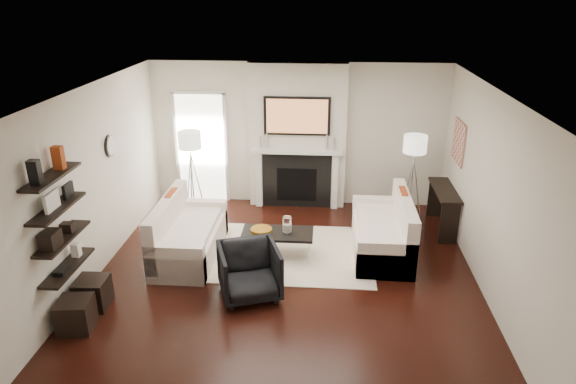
# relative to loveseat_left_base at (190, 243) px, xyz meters

# --- Properties ---
(room_envelope) EXTENTS (6.00, 6.00, 6.00)m
(room_envelope) POSITION_rel_loveseat_left_base_xyz_m (1.54, -0.68, 1.14)
(room_envelope) COLOR black
(room_envelope) RESTS_ON ground
(chimney_breast) EXTENTS (1.80, 0.25, 2.70)m
(chimney_breast) POSITION_rel_loveseat_left_base_xyz_m (1.54, 2.20, 1.14)
(chimney_breast) COLOR silver
(chimney_breast) RESTS_ON floor
(fireplace_surround) EXTENTS (1.30, 0.02, 1.04)m
(fireplace_surround) POSITION_rel_loveseat_left_base_xyz_m (1.54, 2.06, 0.31)
(fireplace_surround) COLOR black
(fireplace_surround) RESTS_ON floor
(firebox) EXTENTS (0.75, 0.02, 0.65)m
(firebox) POSITION_rel_loveseat_left_base_xyz_m (1.54, 2.06, 0.24)
(firebox) COLOR black
(firebox) RESTS_ON floor
(mantel_pilaster_l) EXTENTS (0.12, 0.08, 1.10)m
(mantel_pilaster_l) POSITION_rel_loveseat_left_base_xyz_m (0.82, 2.03, 0.34)
(mantel_pilaster_l) COLOR white
(mantel_pilaster_l) RESTS_ON floor
(mantel_pilaster_r) EXTENTS (0.12, 0.08, 1.10)m
(mantel_pilaster_r) POSITION_rel_loveseat_left_base_xyz_m (2.26, 2.03, 0.34)
(mantel_pilaster_r) COLOR white
(mantel_pilaster_r) RESTS_ON floor
(mantel_shelf) EXTENTS (1.70, 0.18, 0.07)m
(mantel_shelf) POSITION_rel_loveseat_left_base_xyz_m (1.54, 2.01, 0.91)
(mantel_shelf) COLOR white
(mantel_shelf) RESTS_ON chimney_breast
(tv_body) EXTENTS (1.20, 0.06, 0.70)m
(tv_body) POSITION_rel_loveseat_left_base_xyz_m (1.54, 2.04, 1.57)
(tv_body) COLOR black
(tv_body) RESTS_ON chimney_breast
(tv_screen) EXTENTS (1.10, 0.00, 0.62)m
(tv_screen) POSITION_rel_loveseat_left_base_xyz_m (1.54, 2.01, 1.57)
(tv_screen) COLOR #BF723F
(tv_screen) RESTS_ON tv_body
(candlestick_l_tall) EXTENTS (0.04, 0.04, 0.30)m
(candlestick_l_tall) POSITION_rel_loveseat_left_base_xyz_m (0.99, 2.02, 1.09)
(candlestick_l_tall) COLOR silver
(candlestick_l_tall) RESTS_ON mantel_shelf
(candlestick_l_short) EXTENTS (0.04, 0.04, 0.24)m
(candlestick_l_short) POSITION_rel_loveseat_left_base_xyz_m (0.86, 2.02, 1.06)
(candlestick_l_short) COLOR silver
(candlestick_l_short) RESTS_ON mantel_shelf
(candlestick_r_tall) EXTENTS (0.04, 0.04, 0.30)m
(candlestick_r_tall) POSITION_rel_loveseat_left_base_xyz_m (2.09, 2.02, 1.09)
(candlestick_r_tall) COLOR silver
(candlestick_r_tall) RESTS_ON mantel_shelf
(candlestick_r_short) EXTENTS (0.04, 0.04, 0.24)m
(candlestick_r_short) POSITION_rel_loveseat_left_base_xyz_m (2.22, 2.02, 1.06)
(candlestick_r_short) COLOR silver
(candlestick_r_short) RESTS_ON mantel_shelf
(hallway_panel) EXTENTS (0.90, 0.02, 2.10)m
(hallway_panel) POSITION_rel_loveseat_left_base_xyz_m (-0.31, 2.30, 0.84)
(hallway_panel) COLOR white
(hallway_panel) RESTS_ON floor
(door_trim_l) EXTENTS (0.06, 0.06, 2.16)m
(door_trim_l) POSITION_rel_loveseat_left_base_xyz_m (-0.79, 2.28, 0.84)
(door_trim_l) COLOR white
(door_trim_l) RESTS_ON floor
(door_trim_r) EXTENTS (0.06, 0.06, 2.16)m
(door_trim_r) POSITION_rel_loveseat_left_base_xyz_m (0.17, 2.28, 0.84)
(door_trim_r) COLOR white
(door_trim_r) RESTS_ON floor
(door_trim_top) EXTENTS (1.02, 0.06, 0.06)m
(door_trim_top) POSITION_rel_loveseat_left_base_xyz_m (-0.31, 2.28, 1.92)
(door_trim_top) COLOR white
(door_trim_top) RESTS_ON wall_back
(rug) EXTENTS (2.60, 2.00, 0.01)m
(rug) POSITION_rel_loveseat_left_base_xyz_m (1.55, 0.19, -0.20)
(rug) COLOR beige
(rug) RESTS_ON floor
(loveseat_left_base) EXTENTS (0.85, 1.80, 0.42)m
(loveseat_left_base) POSITION_rel_loveseat_left_base_xyz_m (0.00, 0.00, 0.00)
(loveseat_left_base) COLOR white
(loveseat_left_base) RESTS_ON floor
(loveseat_left_back) EXTENTS (0.18, 1.80, 0.80)m
(loveseat_left_back) POSITION_rel_loveseat_left_base_xyz_m (-0.33, 0.00, 0.32)
(loveseat_left_back) COLOR white
(loveseat_left_back) RESTS_ON floor
(loveseat_left_arm_n) EXTENTS (0.85, 0.18, 0.60)m
(loveseat_left_arm_n) POSITION_rel_loveseat_left_base_xyz_m (0.00, -0.81, 0.09)
(loveseat_left_arm_n) COLOR white
(loveseat_left_arm_n) RESTS_ON floor
(loveseat_left_arm_s) EXTENTS (0.85, 0.18, 0.60)m
(loveseat_left_arm_s) POSITION_rel_loveseat_left_base_xyz_m (0.00, 0.81, 0.09)
(loveseat_left_arm_s) COLOR white
(loveseat_left_arm_s) RESTS_ON floor
(loveseat_left_cushion) EXTENTS (0.63, 1.44, 0.10)m
(loveseat_left_cushion) POSITION_rel_loveseat_left_base_xyz_m (0.05, 0.00, 0.26)
(loveseat_left_cushion) COLOR white
(loveseat_left_cushion) RESTS_ON loveseat_left_base
(pillow_left_orange) EXTENTS (0.10, 0.42, 0.42)m
(pillow_left_orange) POSITION_rel_loveseat_left_base_xyz_m (-0.33, 0.30, 0.52)
(pillow_left_orange) COLOR #983712
(pillow_left_orange) RESTS_ON loveseat_left_cushion
(pillow_left_charcoal) EXTENTS (0.10, 0.40, 0.40)m
(pillow_left_charcoal) POSITION_rel_loveseat_left_base_xyz_m (-0.33, -0.30, 0.51)
(pillow_left_charcoal) COLOR black
(pillow_left_charcoal) RESTS_ON loveseat_left_cushion
(loveseat_right_base) EXTENTS (0.85, 1.80, 0.42)m
(loveseat_right_base) POSITION_rel_loveseat_left_base_xyz_m (2.99, 0.35, 0.00)
(loveseat_right_base) COLOR white
(loveseat_right_base) RESTS_ON floor
(loveseat_right_back) EXTENTS (0.18, 1.80, 0.80)m
(loveseat_right_back) POSITION_rel_loveseat_left_base_xyz_m (3.32, 0.35, 0.32)
(loveseat_right_back) COLOR white
(loveseat_right_back) RESTS_ON floor
(loveseat_right_arm_n) EXTENTS (0.85, 0.18, 0.60)m
(loveseat_right_arm_n) POSITION_rel_loveseat_left_base_xyz_m (2.99, -0.46, 0.09)
(loveseat_right_arm_n) COLOR white
(loveseat_right_arm_n) RESTS_ON floor
(loveseat_right_arm_s) EXTENTS (0.85, 0.18, 0.60)m
(loveseat_right_arm_s) POSITION_rel_loveseat_left_base_xyz_m (2.99, 1.16, 0.09)
(loveseat_right_arm_s) COLOR white
(loveseat_right_arm_s) RESTS_ON floor
(loveseat_right_cushion) EXTENTS (0.63, 1.44, 0.10)m
(loveseat_right_cushion) POSITION_rel_loveseat_left_base_xyz_m (2.94, 0.35, 0.26)
(loveseat_right_cushion) COLOR white
(loveseat_right_cushion) RESTS_ON loveseat_right_base
(pillow_right_orange) EXTENTS (0.10, 0.42, 0.42)m
(pillow_right_orange) POSITION_rel_loveseat_left_base_xyz_m (3.32, 0.65, 0.52)
(pillow_right_orange) COLOR #983712
(pillow_right_orange) RESTS_ON loveseat_right_cushion
(pillow_right_charcoal) EXTENTS (0.10, 0.40, 0.40)m
(pillow_right_charcoal) POSITION_rel_loveseat_left_base_xyz_m (3.32, 0.05, 0.51)
(pillow_right_charcoal) COLOR black
(pillow_right_charcoal) RESTS_ON loveseat_right_cushion
(coffee_table) EXTENTS (1.10, 0.55, 0.04)m
(coffee_table) POSITION_rel_loveseat_left_base_xyz_m (1.36, 0.07, 0.19)
(coffee_table) COLOR black
(coffee_table) RESTS_ON floor
(coffee_leg_nw) EXTENTS (0.02, 0.02, 0.38)m
(coffee_leg_nw) POSITION_rel_loveseat_left_base_xyz_m (0.86, -0.15, -0.02)
(coffee_leg_nw) COLOR silver
(coffee_leg_nw) RESTS_ON floor
(coffee_leg_ne) EXTENTS (0.02, 0.02, 0.38)m
(coffee_leg_ne) POSITION_rel_loveseat_left_base_xyz_m (1.86, -0.15, -0.02)
(coffee_leg_ne) COLOR silver
(coffee_leg_ne) RESTS_ON floor
(coffee_leg_sw) EXTENTS (0.02, 0.02, 0.38)m
(coffee_leg_sw) POSITION_rel_loveseat_left_base_xyz_m (0.86, 0.29, -0.02)
(coffee_leg_sw) COLOR silver
(coffee_leg_sw) RESTS_ON floor
(coffee_leg_se) EXTENTS (0.02, 0.02, 0.38)m
(coffee_leg_se) POSITION_rel_loveseat_left_base_xyz_m (1.86, 0.29, -0.02)
(coffee_leg_se) COLOR silver
(coffee_leg_se) RESTS_ON floor
(hurricane_glass) EXTENTS (0.14, 0.14, 0.25)m
(hurricane_glass) POSITION_rel_loveseat_left_base_xyz_m (1.51, 0.07, 0.35)
(hurricane_glass) COLOR white
(hurricane_glass) RESTS_ON coffee_table
(hurricane_candle) EXTENTS (0.10, 0.10, 0.15)m
(hurricane_candle) POSITION_rel_loveseat_left_base_xyz_m (1.51, 0.07, 0.29)
(hurricane_candle) COLOR white
(hurricane_candle) RESTS_ON coffee_table
(copper_bowl) EXTENTS (0.33, 0.33, 0.06)m
(copper_bowl) POSITION_rel_loveseat_left_base_xyz_m (1.11, 0.07, 0.24)
(copper_bowl) COLOR #BF811F
(copper_bowl) RESTS_ON coffee_table
(armchair) EXTENTS (0.97, 0.94, 0.80)m
(armchair) POSITION_rel_loveseat_left_base_xyz_m (1.09, -1.04, 0.19)
(armchair) COLOR black
(armchair) RESTS_ON floor
(lamp_left_post) EXTENTS (0.02, 0.02, 1.20)m
(lamp_left_post) POSITION_rel_loveseat_left_base_xyz_m (-0.31, 1.49, 0.39)
(lamp_left_post) COLOR silver
(lamp_left_post) RESTS_ON floor
(lamp_left_shade) EXTENTS (0.40, 0.40, 0.30)m
(lamp_left_shade) POSITION_rel_loveseat_left_base_xyz_m (-0.31, 1.49, 1.24)
(lamp_left_shade) COLOR white
(lamp_left_shade) RESTS_ON lamp_left_post
(lamp_left_leg_a) EXTENTS (0.25, 0.02, 1.23)m
(lamp_left_leg_a) POSITION_rel_loveseat_left_base_xyz_m (-0.20, 1.49, 0.39)
(lamp_left_leg_a) COLOR silver
(lamp_left_leg_a) RESTS_ON floor
(lamp_left_leg_b) EXTENTS (0.14, 0.22, 1.23)m
(lamp_left_leg_b) POSITION_rel_loveseat_left_base_xyz_m (-0.37, 1.59, 0.39)
(lamp_left_leg_b) COLOR silver
(lamp_left_leg_b) RESTS_ON floor
(lamp_left_leg_c) EXTENTS (0.14, 0.22, 1.23)m
(lamp_left_leg_c) POSITION_rel_loveseat_left_base_xyz_m (-0.37, 1.40, 0.39)
(lamp_left_leg_c) COLOR silver
(lamp_left_leg_c) RESTS_ON floor
(lamp_right_post) EXTENTS (0.02, 0.02, 1.20)m
(lamp_right_post) POSITION_rel_loveseat_left_base_xyz_m (3.59, 1.53, 0.39)
(lamp_right_post) COLOR silver
(lamp_right_post) RESTS_ON floor
(lamp_right_shade) EXTENTS (0.40, 0.40, 0.30)m
(lamp_right_shade) POSITION_rel_loveseat_left_base_xyz_m (3.59, 1.53, 1.24)
(lamp_right_shade) COLOR white
(lamp_right_shade) RESTS_ON lamp_right_post
(lamp_right_leg_a) EXTENTS (0.25, 0.02, 1.23)m
(lamp_right_leg_a) POSITION_rel_loveseat_left_base_xyz_m (3.70, 1.53, 0.39)
(lamp_right_leg_a) COLOR silver
(lamp_right_leg_a) RESTS_ON floor
(lamp_right_leg_b) EXTENTS (0.14, 0.22, 1.23)m
(lamp_right_leg_b) POSITION_rel_loveseat_left_base_xyz_m (3.53, 1.63, 0.39)
(lamp_right_leg_b) COLOR silver
(lamp_right_leg_b) RESTS_ON floor
(lamp_right_leg_c) EXTENTS (0.14, 0.22, 1.23)m
(lamp_right_leg_c) POSITION_rel_loveseat_left_base_xyz_m (3.53, 1.44, 0.39)
(lamp_right_leg_c) COLOR silver
(lamp_right_leg_c) RESTS_ON floor
(console_top) EXTENTS (0.35, 1.20, 0.04)m
(console_top) POSITION_rel_loveseat_left_base_xyz_m (4.11, 1.26, 0.52)
(console_top) COLOR black
(console_top) RESTS_ON floor
(console_leg_n) EXTENTS (0.30, 0.04, 0.71)m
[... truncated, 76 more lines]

